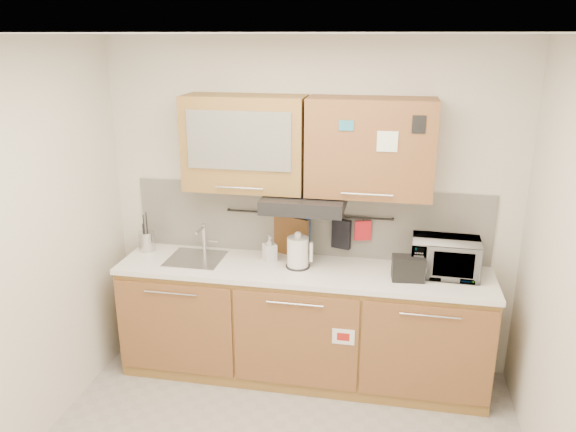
% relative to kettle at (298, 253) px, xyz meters
% --- Properties ---
extents(ceiling, '(3.20, 3.20, 0.00)m').
position_rel_kettle_xyz_m(ceiling, '(0.04, -1.20, 1.57)').
color(ceiling, white).
rests_on(ceiling, wall_back).
extents(wall_back, '(3.20, 0.00, 3.20)m').
position_rel_kettle_xyz_m(wall_back, '(0.04, 0.30, 0.27)').
color(wall_back, silver).
rests_on(wall_back, ground).
extents(wall_left, '(0.00, 3.00, 3.00)m').
position_rel_kettle_xyz_m(wall_left, '(-1.56, -1.20, 0.27)').
color(wall_left, silver).
rests_on(wall_left, ground).
extents(base_cabinet, '(2.80, 0.64, 0.88)m').
position_rel_kettle_xyz_m(base_cabinet, '(0.04, -0.01, -0.63)').
color(base_cabinet, olive).
rests_on(base_cabinet, floor).
extents(countertop, '(2.82, 0.62, 0.04)m').
position_rel_kettle_xyz_m(countertop, '(0.04, -0.01, -0.13)').
color(countertop, white).
rests_on(countertop, base_cabinet).
extents(backsplash, '(2.80, 0.02, 0.56)m').
position_rel_kettle_xyz_m(backsplash, '(0.04, 0.28, 0.17)').
color(backsplash, silver).
rests_on(backsplash, countertop).
extents(upper_cabinets, '(1.82, 0.37, 0.70)m').
position_rel_kettle_xyz_m(upper_cabinets, '(0.03, 0.12, 0.80)').
color(upper_cabinets, olive).
rests_on(upper_cabinets, wall_back).
extents(range_hood, '(0.60, 0.46, 0.10)m').
position_rel_kettle_xyz_m(range_hood, '(0.04, 0.05, 0.39)').
color(range_hood, black).
rests_on(range_hood, upper_cabinets).
extents(sink, '(0.42, 0.40, 0.26)m').
position_rel_kettle_xyz_m(sink, '(-0.81, 0.00, -0.11)').
color(sink, silver).
rests_on(sink, countertop).
extents(utensil_rail, '(1.30, 0.02, 0.02)m').
position_rel_kettle_xyz_m(utensil_rail, '(0.04, 0.25, 0.23)').
color(utensil_rail, black).
rests_on(utensil_rail, backsplash).
extents(utensil_crock, '(0.16, 0.16, 0.32)m').
position_rel_kettle_xyz_m(utensil_crock, '(-1.26, 0.11, -0.03)').
color(utensil_crock, '#BBBBC0').
rests_on(utensil_crock, countertop).
extents(kettle, '(0.20, 0.18, 0.29)m').
position_rel_kettle_xyz_m(kettle, '(0.00, 0.00, 0.00)').
color(kettle, silver).
rests_on(kettle, countertop).
extents(toaster, '(0.24, 0.16, 0.18)m').
position_rel_kettle_xyz_m(toaster, '(0.81, -0.08, -0.02)').
color(toaster, black).
rests_on(toaster, countertop).
extents(microwave, '(0.50, 0.35, 0.27)m').
position_rel_kettle_xyz_m(microwave, '(1.08, 0.07, 0.02)').
color(microwave, '#999999').
rests_on(microwave, countertop).
extents(soap_bottle, '(0.13, 0.13, 0.20)m').
position_rel_kettle_xyz_m(soap_bottle, '(-0.24, 0.09, -0.01)').
color(soap_bottle, '#999999').
rests_on(soap_bottle, countertop).
extents(cutting_board, '(0.33, 0.16, 0.43)m').
position_rel_kettle_xyz_m(cutting_board, '(-0.11, 0.23, -0.01)').
color(cutting_board, brown).
rests_on(cutting_board, utensil_rail).
extents(oven_mitt, '(0.12, 0.05, 0.20)m').
position_rel_kettle_xyz_m(oven_mitt, '(-0.01, 0.23, 0.10)').
color(oven_mitt, '#204795').
rests_on(oven_mitt, utensil_rail).
extents(dark_pouch, '(0.15, 0.08, 0.23)m').
position_rel_kettle_xyz_m(dark_pouch, '(0.30, 0.23, 0.09)').
color(dark_pouch, black).
rests_on(dark_pouch, utensil_rail).
extents(pot_holder, '(0.13, 0.05, 0.15)m').
position_rel_kettle_xyz_m(pot_holder, '(0.46, 0.23, 0.13)').
color(pot_holder, red).
rests_on(pot_holder, utensil_rail).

